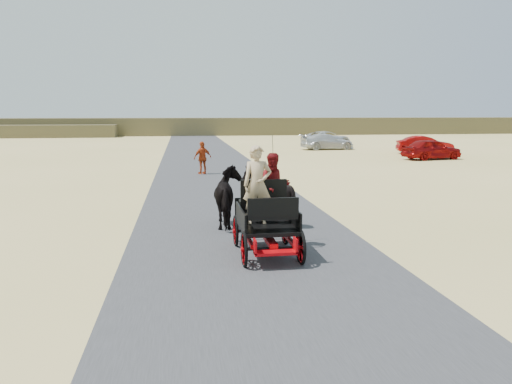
{
  "coord_description": "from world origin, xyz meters",
  "views": [
    {
      "loc": [
        -1.59,
        -9.67,
        3.27
      ],
      "look_at": [
        0.29,
        3.02,
        1.2
      ],
      "focal_mm": 35.0,
      "sensor_mm": 36.0,
      "label": 1
    }
  ],
  "objects": [
    {
      "name": "car_d",
      "position": [
        12.36,
        37.56,
        0.69
      ],
      "size": [
        5.48,
        4.04,
        1.38
      ],
      "primitive_type": "imported",
      "rotation": [
        0.0,
        0.0,
        1.97
      ],
      "color": "silver",
      "rests_on": "ground"
    },
    {
      "name": "pedestrian",
      "position": [
        -0.52,
        16.69,
        0.86
      ],
      "size": [
        1.09,
        0.81,
        1.73
      ],
      "primitive_type": "imported",
      "rotation": [
        0.0,
        0.0,
        3.58
      ],
      "color": "#A73713",
      "rests_on": "ground"
    },
    {
      "name": "horse_right",
      "position": [
        0.84,
        4.42,
        0.85
      ],
      "size": [
        1.37,
        1.54,
        1.7
      ],
      "primitive_type": "imported",
      "rotation": [
        0.0,
        0.0,
        3.14
      ],
      "color": "black",
      "rests_on": "ground"
    },
    {
      "name": "horse_left",
      "position": [
        -0.26,
        4.42,
        0.85
      ],
      "size": [
        0.91,
        2.01,
        1.7
      ],
      "primitive_type": "imported",
      "rotation": [
        0.0,
        0.0,
        3.14
      ],
      "color": "black",
      "rests_on": "ground"
    },
    {
      "name": "carriage",
      "position": [
        0.29,
        1.42,
        0.36
      ],
      "size": [
        1.3,
        2.4,
        0.72
      ],
      "primitive_type": null,
      "color": "black",
      "rests_on": "ground"
    },
    {
      "name": "car_c",
      "position": [
        10.98,
        32.58,
        0.68
      ],
      "size": [
        4.78,
        2.23,
        1.35
      ],
      "primitive_type": "imported",
      "rotation": [
        0.0,
        0.0,
        1.64
      ],
      "color": "silver",
      "rests_on": "ground"
    },
    {
      "name": "passenger_woman",
      "position": [
        0.59,
        2.02,
        1.51
      ],
      "size": [
        0.77,
        0.6,
        1.58
      ],
      "primitive_type": "imported",
      "color": "#660C0F",
      "rests_on": "carriage"
    },
    {
      "name": "car_b",
      "position": [
        17.22,
        27.02,
        0.7
      ],
      "size": [
        4.48,
        2.5,
        1.4
      ],
      "primitive_type": "imported",
      "rotation": [
        0.0,
        0.0,
        1.32
      ],
      "color": "maroon",
      "rests_on": "ground"
    },
    {
      "name": "ridge_far",
      "position": [
        0.0,
        62.0,
        1.2
      ],
      "size": [
        140.0,
        6.0,
        2.4
      ],
      "primitive_type": "cube",
      "color": "brown",
      "rests_on": "ground"
    },
    {
      "name": "road",
      "position": [
        0.0,
        0.0,
        0.01
      ],
      "size": [
        6.0,
        140.0,
        0.01
      ],
      "primitive_type": "cube",
      "color": "#38383A",
      "rests_on": "ground"
    },
    {
      "name": "ground",
      "position": [
        0.0,
        0.0,
        0.0
      ],
      "size": [
        140.0,
        140.0,
        0.0
      ],
      "primitive_type": "plane",
      "color": "tan"
    },
    {
      "name": "driver_man",
      "position": [
        0.09,
        1.47,
        1.62
      ],
      "size": [
        0.66,
        0.43,
        1.8
      ],
      "primitive_type": "imported",
      "color": "tan",
      "rests_on": "carriage"
    },
    {
      "name": "car_a",
      "position": [
        15.47,
        22.62,
        0.71
      ],
      "size": [
        4.4,
        2.41,
        1.42
      ],
      "primitive_type": "imported",
      "rotation": [
        0.0,
        0.0,
        1.75
      ],
      "color": "maroon",
      "rests_on": "ground"
    }
  ]
}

